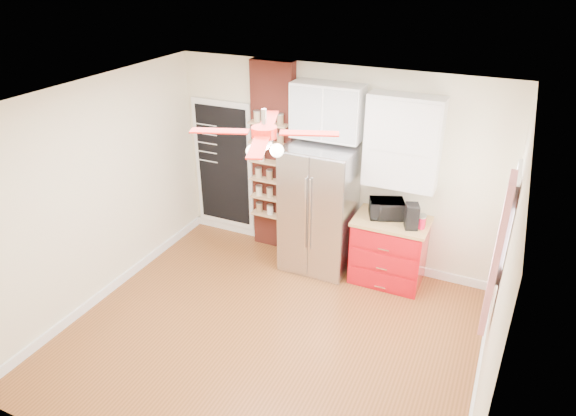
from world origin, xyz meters
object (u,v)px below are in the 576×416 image
at_px(toaster_oven, 386,209).
at_px(pantry_jar_oats, 261,156).
at_px(coffee_maker, 412,216).
at_px(fridge, 319,209).
at_px(canister_left, 421,223).
at_px(red_cabinet, 389,250).
at_px(ceiling_fan, 264,133).

distance_m(toaster_oven, pantry_jar_oats, 1.83).
bearing_deg(coffee_maker, fridge, 157.53).
bearing_deg(fridge, canister_left, -0.54).
relative_size(red_cabinet, ceiling_fan, 0.67).
height_order(toaster_oven, pantry_jar_oats, pantry_jar_oats).
height_order(fridge, canister_left, fridge).
relative_size(red_cabinet, toaster_oven, 2.21).
height_order(fridge, coffee_maker, fridge).
relative_size(fridge, pantry_jar_oats, 13.99).
relative_size(toaster_oven, coffee_maker, 1.37).
relative_size(ceiling_fan, toaster_oven, 3.30).
bearing_deg(pantry_jar_oats, canister_left, -3.45).
relative_size(red_cabinet, pantry_jar_oats, 7.51).
height_order(fridge, toaster_oven, fridge).
distance_m(fridge, pantry_jar_oats, 1.07).
bearing_deg(pantry_jar_oats, ceiling_fan, -61.39).
distance_m(ceiling_fan, canister_left, 2.53).
height_order(coffee_maker, canister_left, coffee_maker).
relative_size(ceiling_fan, canister_left, 9.54).
distance_m(red_cabinet, coffee_maker, 0.66).
bearing_deg(ceiling_fan, coffee_maker, 53.35).
xyz_separation_m(fridge, ceiling_fan, (0.05, -1.63, 1.55)).
distance_m(toaster_oven, canister_left, 0.48).
bearing_deg(canister_left, fridge, 179.46).
bearing_deg(fridge, coffee_maker, -2.39).
distance_m(toaster_oven, coffee_maker, 0.38).
relative_size(ceiling_fan, coffee_maker, 4.52).
bearing_deg(toaster_oven, canister_left, -34.91).
xyz_separation_m(ceiling_fan, coffee_maker, (1.17, 1.58, -1.37)).
height_order(red_cabinet, canister_left, canister_left).
xyz_separation_m(red_cabinet, ceiling_fan, (-0.92, -1.68, 1.97)).
height_order(ceiling_fan, pantry_jar_oats, ceiling_fan).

